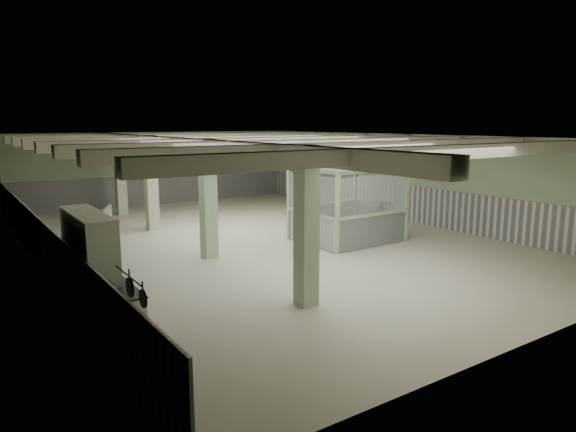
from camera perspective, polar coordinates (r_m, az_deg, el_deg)
floor at (r=17.94m, az=-2.85°, el=-2.77°), size 20.00×20.00×0.00m
ceiling at (r=17.48m, az=-2.95°, el=8.80°), size 14.00×20.00×0.02m
wall_back at (r=26.63m, az=-14.19°, el=5.15°), size 14.00×0.02×3.60m
wall_front at (r=10.56m, az=26.60°, el=-3.17°), size 14.00×0.02×3.60m
wall_left at (r=15.25m, az=-26.00°, el=0.74°), size 0.02×20.00×3.60m
wall_right at (r=22.05m, az=12.89°, el=4.19°), size 0.02×20.00×3.60m
wainscot_left at (r=15.45m, az=-25.60°, el=-3.09°), size 0.05×19.90×1.50m
wainscot_right at (r=22.16m, az=12.73°, el=1.48°), size 0.05×19.90×1.50m
wainscot_back at (r=26.72m, az=-14.07°, el=2.90°), size 13.90×0.05×1.50m
girder at (r=16.33m, az=-10.54°, el=7.76°), size 0.45×19.90×0.40m
beam_a at (r=11.74m, az=16.54°, el=6.76°), size 13.90×0.35×0.32m
beam_b at (r=13.46m, az=8.25°, el=7.49°), size 13.90×0.35×0.32m
beam_c at (r=15.40m, az=1.93°, el=7.93°), size 13.90×0.35×0.32m
beam_d at (r=17.48m, az=-2.95°, el=8.21°), size 13.90×0.35×0.32m
beam_e at (r=19.66m, az=-6.77°, el=8.39°), size 13.90×0.35×0.32m
beam_f at (r=21.91m, az=-9.82°, el=8.51°), size 13.90×0.35×0.32m
beam_g at (r=24.21m, az=-12.30°, el=8.58°), size 13.90×0.35×0.32m
column_a at (r=11.31m, az=2.06°, el=-1.22°), size 0.42×0.42×3.60m
column_b at (r=15.57m, az=-8.87°, el=1.85°), size 0.42×0.42×3.60m
column_c at (r=20.17m, az=-14.98°, el=3.54°), size 0.42×0.42×3.60m
column_d at (r=23.97m, az=-18.16°, el=4.41°), size 0.42×0.42×3.60m
hook_rail at (r=7.96m, az=-17.38°, el=-6.32°), size 0.02×1.20×0.02m
pendant_front at (r=13.82m, az=9.75°, el=5.98°), size 0.44×0.44×0.22m
pendant_mid at (r=18.19m, az=-2.40°, el=7.13°), size 0.44×0.44×0.22m
pendant_back at (r=22.59m, az=-9.16°, el=7.64°), size 0.44×0.44×0.22m
prep_counter at (r=12.11m, az=-20.75°, el=-7.68°), size 0.83×4.74×0.91m
pitcher_near at (r=12.78m, az=-21.96°, el=-4.08°), size 0.26×0.28×0.30m
pitcher_far at (r=11.49m, az=-20.80°, el=-5.52°), size 0.27×0.30×0.32m
veg_colander at (r=10.61m, az=-19.66°, el=-7.04°), size 0.55×0.55×0.22m
orange_bowl at (r=13.41m, az=-22.13°, el=-3.91°), size 0.31×0.31×0.09m
skillet_near at (r=7.58m, az=-15.81°, el=-8.81°), size 0.04×0.27×0.27m
skillet_far at (r=8.13m, az=-17.17°, el=-7.58°), size 0.04×0.31×0.31m
walkin_cooler at (r=11.63m, az=-21.02°, el=-4.97°), size 1.00×2.48×2.27m
guard_booth at (r=17.84m, az=6.63°, el=3.04°), size 3.41×2.90×2.71m
filing_cabinet at (r=19.17m, az=10.44°, el=-0.25°), size 0.56×0.66×1.20m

